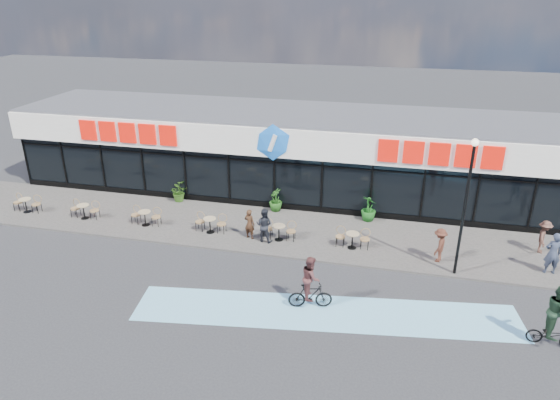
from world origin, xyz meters
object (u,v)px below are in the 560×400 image
(pedestrian_a, at_px, (440,245))
(lamp_post, at_px, (466,198))
(potted_plant_right, at_px, (369,208))
(cyclist_b, at_px, (556,320))
(patron_left, at_px, (250,224))
(patron_right, at_px, (264,225))
(cyclist_a, at_px, (311,286))
(potted_plant_left, at_px, (178,192))
(pedestrian_b, at_px, (544,237))
(bistro_set_0, at_px, (27,203))
(potted_plant_mid, at_px, (276,200))
(pedestrian_c, at_px, (553,253))

(pedestrian_a, bearing_deg, lamp_post, 55.50)
(potted_plant_right, xyz_separation_m, cyclist_b, (6.57, -8.13, 0.26))
(patron_left, bearing_deg, lamp_post, -171.35)
(patron_right, bearing_deg, cyclist_a, 130.53)
(potted_plant_left, relative_size, patron_right, 0.65)
(patron_right, distance_m, pedestrian_b, 12.37)
(cyclist_a, relative_size, cyclist_b, 0.92)
(cyclist_b, bearing_deg, patron_right, 156.73)
(bistro_set_0, distance_m, potted_plant_mid, 13.02)
(potted_plant_mid, height_order, patron_left, patron_left)
(bistro_set_0, bearing_deg, lamp_post, -3.42)
(patron_right, height_order, pedestrian_a, patron_right)
(lamp_post, xyz_separation_m, pedestrian_a, (-0.63, 0.87, -2.60))
(pedestrian_c, bearing_deg, pedestrian_b, -100.42)
(bistro_set_0, distance_m, pedestrian_b, 25.23)
(patron_left, xyz_separation_m, pedestrian_c, (12.89, -0.13, 0.18))
(patron_left, distance_m, cyclist_b, 12.81)
(pedestrian_c, bearing_deg, pedestrian_a, -6.90)
(lamp_post, relative_size, potted_plant_right, 4.37)
(potted_plant_right, bearing_deg, patron_left, -148.49)
(patron_left, xyz_separation_m, pedestrian_a, (8.48, -0.18, 0.03))
(patron_right, distance_m, pedestrian_c, 12.15)
(pedestrian_c, relative_size, cyclist_b, 0.80)
(patron_left, xyz_separation_m, cyclist_b, (11.83, -4.91, 0.19))
(bistro_set_0, bearing_deg, cyclist_a, -16.92)
(potted_plant_left, distance_m, cyclist_a, 11.83)
(patron_right, bearing_deg, bistro_set_0, 5.56)
(potted_plant_mid, bearing_deg, cyclist_a, -67.69)
(pedestrian_b, height_order, cyclist_a, cyclist_a)
(potted_plant_right, bearing_deg, patron_right, -143.35)
(lamp_post, bearing_deg, bistro_set_0, 176.58)
(pedestrian_c, xyz_separation_m, cyclist_b, (-1.06, -4.77, 0.00))
(bistro_set_0, bearing_deg, cyclist_b, -12.04)
(pedestrian_c, bearing_deg, cyclist_a, 18.51)
(pedestrian_a, relative_size, pedestrian_c, 0.83)
(bistro_set_0, xyz_separation_m, patron_right, (12.94, -0.36, 0.36))
(pedestrian_a, xyz_separation_m, pedestrian_c, (4.41, 0.05, 0.15))
(bistro_set_0, distance_m, pedestrian_c, 25.10)
(potted_plant_mid, height_order, potted_plant_right, potted_plant_right)
(pedestrian_a, relative_size, cyclist_a, 0.72)
(pedestrian_b, height_order, pedestrian_c, pedestrian_c)
(pedestrian_a, height_order, pedestrian_c, pedestrian_c)
(patron_right, bearing_deg, lamp_post, -179.12)
(patron_right, xyz_separation_m, cyclist_a, (2.95, -4.48, -0.00))
(potted_plant_mid, relative_size, potted_plant_right, 0.92)
(potted_plant_mid, xyz_separation_m, pedestrian_b, (12.54, -1.65, 0.15))
(potted_plant_mid, distance_m, pedestrian_a, 8.77)
(potted_plant_left, height_order, pedestrian_a, pedestrian_a)
(cyclist_a, height_order, cyclist_b, cyclist_b)
(bistro_set_0, relative_size, potted_plant_left, 1.44)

